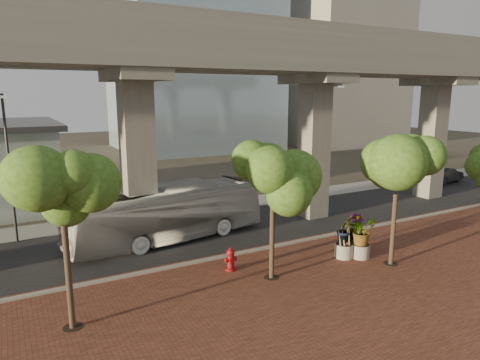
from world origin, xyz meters
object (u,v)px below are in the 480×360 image
transit_bus (168,214)px  fire_hydrant (231,259)px  parked_car (444,175)px  planter_front (362,233)px

transit_bus → fire_hydrant: transit_bus is taller
parked_car → fire_hydrant: 28.72m
transit_bus → parked_car: size_ratio=2.51×
planter_front → parked_car: bearing=26.4°
transit_bus → fire_hydrant: 5.83m
fire_hydrant → transit_bus: bearing=101.3°
transit_bus → parked_car: (28.56, 2.88, -0.85)m
transit_bus → fire_hydrant: (1.13, -5.63, -1.00)m
fire_hydrant → parked_car: bearing=17.2°
parked_car → planter_front: 23.24m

